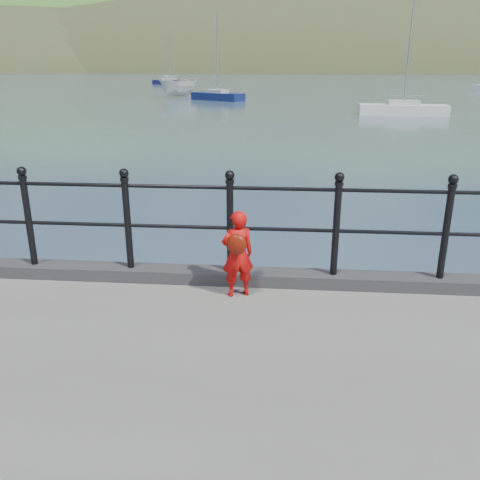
# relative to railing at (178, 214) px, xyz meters

# --- Properties ---
(ground) EXTENTS (600.00, 600.00, 0.00)m
(ground) POSITION_rel_railing_xyz_m (-0.00, 0.15, -1.82)
(ground) COLOR #2D4251
(ground) RESTS_ON ground
(kerb) EXTENTS (60.00, 0.30, 0.15)m
(kerb) POSITION_rel_railing_xyz_m (-0.00, -0.00, -0.75)
(kerb) COLOR #28282B
(kerb) RESTS_ON quay
(railing) EXTENTS (18.11, 0.11, 1.20)m
(railing) POSITION_rel_railing_xyz_m (0.00, 0.00, 0.00)
(railing) COLOR black
(railing) RESTS_ON kerb
(far_shore) EXTENTS (830.00, 200.00, 156.00)m
(far_shore) POSITION_rel_railing_xyz_m (38.34, 239.56, -24.39)
(far_shore) COLOR #333A21
(far_shore) RESTS_ON ground
(child) EXTENTS (0.42, 0.36, 0.98)m
(child) POSITION_rel_railing_xyz_m (0.72, -0.35, -0.32)
(child) COLOR red
(child) RESTS_ON quay
(launch_white) EXTENTS (4.32, 5.37, 1.98)m
(launch_white) POSITION_rel_railing_xyz_m (-10.07, 48.88, -0.84)
(launch_white) COLOR silver
(launch_white) RESTS_ON ground
(sailboat_near) EXTENTS (6.02, 2.03, 8.19)m
(sailboat_near) POSITION_rel_railing_xyz_m (9.22, 31.33, -1.48)
(sailboat_near) COLOR silver
(sailboat_near) RESTS_ON ground
(sailboat_left) EXTENTS (5.66, 1.87, 8.05)m
(sailboat_left) POSITION_rel_railing_xyz_m (-17.87, 80.19, -1.48)
(sailboat_left) COLOR black
(sailboat_left) RESTS_ON ground
(sailboat_port) EXTENTS (5.45, 4.37, 7.89)m
(sailboat_port) POSITION_rel_railing_xyz_m (-5.35, 44.27, -1.48)
(sailboat_port) COLOR navy
(sailboat_port) RESTS_ON ground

